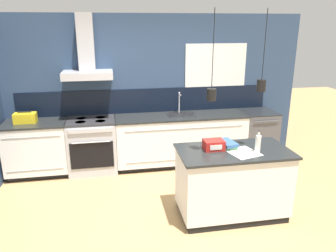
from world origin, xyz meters
TOP-DOWN VIEW (x-y plane):
  - ground_plane at (0.00, 0.00)m, footprint 16.00×16.00m
  - wall_back at (-0.06, 2.00)m, footprint 5.60×2.20m
  - counter_run_left at (-1.87, 1.69)m, footprint 1.00×0.64m
  - counter_run_sink at (0.56, 1.69)m, footprint 2.30×0.64m
  - oven_range at (-0.98, 1.69)m, footprint 0.80×0.66m
  - dishwasher at (2.00, 1.69)m, footprint 0.60×0.65m
  - kitchen_island at (0.85, -0.04)m, footprint 1.42×0.77m
  - bottle_on_island at (1.10, -0.17)m, footprint 0.07×0.07m
  - book_stack at (0.80, 0.07)m, footprint 0.24×0.32m
  - red_supply_box at (0.60, 0.03)m, footprint 0.25×0.20m
  - paper_pile at (0.93, -0.15)m, footprint 0.42×0.43m
  - yellow_toolbox at (-2.00, 1.69)m, footprint 0.34×0.18m

SIDE VIEW (x-z plane):
  - ground_plane at x=0.00m, z-range 0.00..0.00m
  - oven_range at x=-0.98m, z-range 0.00..0.91m
  - dishwasher at x=2.00m, z-range 0.00..0.91m
  - kitchen_island at x=0.85m, z-range 0.00..0.91m
  - counter_run_left at x=-1.87m, z-range 0.01..0.92m
  - counter_run_sink at x=0.56m, z-range -0.18..1.10m
  - paper_pile at x=0.93m, z-range 0.91..0.92m
  - book_stack at x=0.80m, z-range 0.91..0.99m
  - red_supply_box at x=0.60m, z-range 0.91..1.03m
  - yellow_toolbox at x=-2.00m, z-range 0.90..1.09m
  - bottle_on_island at x=1.10m, z-range 0.88..1.17m
  - wall_back at x=-0.06m, z-range 0.05..2.65m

